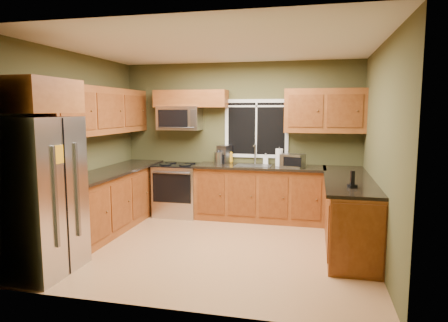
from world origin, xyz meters
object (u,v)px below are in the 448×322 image
at_px(soap_bottle_a, 230,156).
at_px(soap_bottle_b, 266,159).
at_px(toaster_oven, 293,161).
at_px(cordless_phone, 352,183).
at_px(range, 178,189).
at_px(coffee_maker, 224,155).
at_px(refrigerator, 38,196).
at_px(kettle, 218,157).
at_px(paper_towel_roll, 279,157).
at_px(microwave, 180,118).

distance_m(soap_bottle_a, soap_bottle_b, 0.63).
xyz_separation_m(toaster_oven, cordless_phone, (0.80, -1.58, -0.05)).
relative_size(range, coffee_maker, 2.96).
xyz_separation_m(refrigerator, range, (0.69, 2.77, -0.43)).
height_order(kettle, paper_towel_roll, paper_towel_roll).
relative_size(coffee_maker, soap_bottle_b, 1.67).
distance_m(range, cordless_phone, 3.31).
distance_m(microwave, soap_bottle_b, 1.68).
bearing_deg(microwave, soap_bottle_a, 5.98).
height_order(paper_towel_roll, soap_bottle_b, paper_towel_roll).
distance_m(range, toaster_oven, 2.10).
bearing_deg(soap_bottle_b, paper_towel_roll, -35.36).
distance_m(kettle, cordless_phone, 2.69).
distance_m(microwave, toaster_oven, 2.14).
bearing_deg(refrigerator, coffee_maker, 63.03).
relative_size(coffee_maker, paper_towel_roll, 0.99).
distance_m(refrigerator, coffee_maker, 3.30).
distance_m(coffee_maker, cordless_phone, 2.72).
relative_size(range, microwave, 1.23).
relative_size(toaster_oven, cordless_phone, 2.05).
height_order(paper_towel_roll, cordless_phone, paper_towel_roll).
bearing_deg(microwave, cordless_phone, -32.52).
relative_size(refrigerator, cordless_phone, 8.71).
xyz_separation_m(paper_towel_roll, cordless_phone, (1.04, -1.71, -0.08)).
xyz_separation_m(range, toaster_oven, (2.01, -0.08, 0.58)).
height_order(microwave, paper_towel_roll, microwave).
relative_size(refrigerator, kettle, 7.00).
bearing_deg(range, cordless_phone, -30.51).
bearing_deg(soap_bottle_a, toaster_oven, -15.47).
height_order(refrigerator, soap_bottle_a, refrigerator).
xyz_separation_m(kettle, cordless_phone, (2.09, -1.71, -0.06)).
xyz_separation_m(refrigerator, paper_towel_roll, (2.47, 2.82, 0.18)).
bearing_deg(microwave, paper_towel_roll, -2.66).
xyz_separation_m(range, soap_bottle_b, (1.53, 0.23, 0.57)).
bearing_deg(refrigerator, microwave, 76.66).
relative_size(microwave, cordless_phone, 3.68).
distance_m(refrigerator, soap_bottle_a, 3.40).
bearing_deg(microwave, soap_bottle_b, 3.53).
xyz_separation_m(paper_towel_roll, soap_bottle_b, (-0.25, 0.18, -0.05)).
height_order(coffee_maker, cordless_phone, coffee_maker).
distance_m(toaster_oven, cordless_phone, 1.77).
bearing_deg(refrigerator, soap_bottle_a, 62.09).
height_order(microwave, soap_bottle_a, microwave).
height_order(refrigerator, microwave, microwave).
bearing_deg(refrigerator, toaster_oven, 44.88).
distance_m(kettle, soap_bottle_b, 0.82).
distance_m(refrigerator, paper_towel_roll, 3.75).
xyz_separation_m(coffee_maker, paper_towel_roll, (0.97, -0.11, -0.00)).
height_order(kettle, soap_bottle_a, soap_bottle_a).
bearing_deg(toaster_oven, refrigerator, -135.12).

